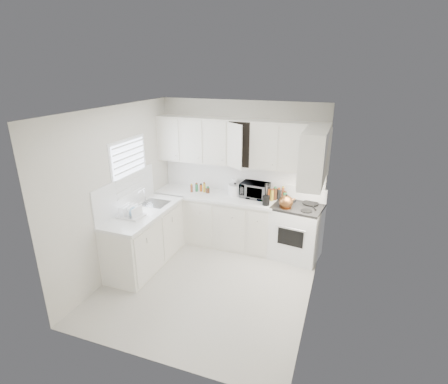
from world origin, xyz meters
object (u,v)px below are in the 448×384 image
at_px(microwave, 255,189).
at_px(utensil_crock, 266,194).
at_px(tea_kettle, 286,201).
at_px(rice_cooker, 235,189).
at_px(dish_rack, 130,211).
at_px(stove, 297,225).

distance_m(microwave, utensil_crock, 0.40).
bearing_deg(tea_kettle, rice_cooker, 145.20).
bearing_deg(dish_rack, stove, 31.52).
bearing_deg(microwave, tea_kettle, -20.37).
relative_size(stove, microwave, 2.53).
distance_m(stove, rice_cooker, 1.25).
xyz_separation_m(stove, tea_kettle, (-0.18, -0.16, 0.46)).
bearing_deg(utensil_crock, microwave, 133.20).
bearing_deg(stove, utensil_crock, -155.88).
height_order(microwave, rice_cooker, microwave).
xyz_separation_m(tea_kettle, dish_rack, (-2.18, -1.17, -0.02)).
bearing_deg(rice_cooker, stove, -21.85).
height_order(stove, utensil_crock, utensil_crock).
xyz_separation_m(microwave, dish_rack, (-1.57, -1.48, -0.06)).
bearing_deg(utensil_crock, tea_kettle, -2.23).
relative_size(stove, rice_cooker, 5.22).
relative_size(tea_kettle, utensil_crock, 0.72).
xyz_separation_m(utensil_crock, dish_rack, (-1.84, -1.18, -0.09)).
xyz_separation_m(tea_kettle, utensil_crock, (-0.34, 0.01, 0.08)).
xyz_separation_m(rice_cooker, dish_rack, (-1.20, -1.47, -0.01)).
xyz_separation_m(tea_kettle, microwave, (-0.61, 0.30, 0.04)).
distance_m(utensil_crock, dish_rack, 2.19).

